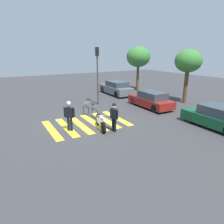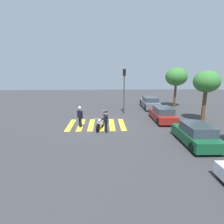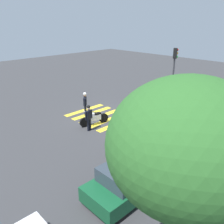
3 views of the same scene
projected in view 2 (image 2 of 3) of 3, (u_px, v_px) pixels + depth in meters
ground_plane at (97, 125)px, 15.99m from camera, size 60.00×60.00×0.00m
police_motorcycle at (100, 124)px, 14.69m from camera, size 2.06×0.78×1.05m
leaning_bicycle at (105, 117)px, 17.05m from camera, size 1.74×0.53×1.02m
officer_on_foot at (106, 120)px, 13.80m from camera, size 0.64×0.29×1.71m
officer_by_motorcycle at (80, 115)px, 15.08m from camera, size 0.49×0.51×1.78m
crosswalk_stripes at (97, 125)px, 15.99m from camera, size 3.59×4.95×0.01m
car_grey_coupe at (150, 103)px, 22.79m from camera, size 4.48×1.83×1.45m
car_maroon_wagon at (163, 114)px, 17.02m from camera, size 4.12×1.73×1.35m
car_green_compact at (196, 135)px, 11.62m from camera, size 3.99×1.80×1.37m
traffic_light_pole at (124, 85)px, 19.36m from camera, size 0.34×0.35×4.80m
street_tree_near at (176, 77)px, 23.01m from camera, size 2.71×2.71×5.04m
street_tree_mid at (207, 82)px, 16.24m from camera, size 2.29×2.29×4.66m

